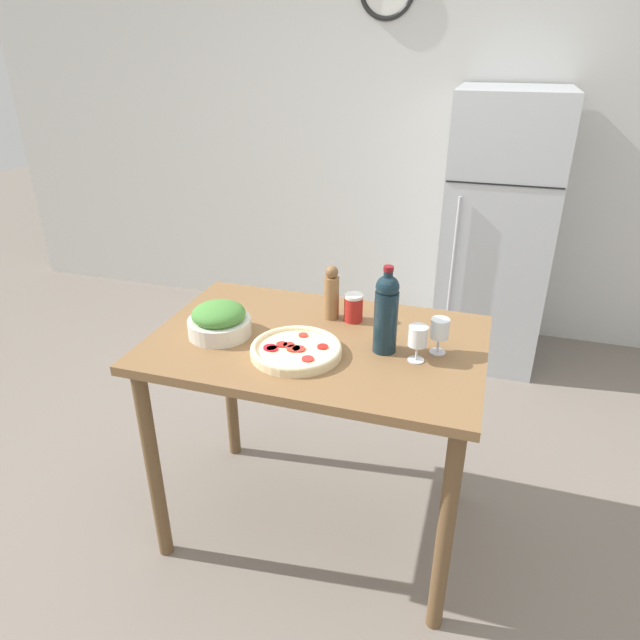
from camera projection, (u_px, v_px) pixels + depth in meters
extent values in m
plane|color=slate|center=(317.00, 522.00, 2.47)|extent=(14.00, 14.00, 0.00)
cube|color=silver|center=(416.00, 138.00, 3.75)|extent=(6.40, 0.06, 2.60)
cube|color=#B7BCC1|center=(497.00, 232.00, 3.47)|extent=(0.62, 0.67, 1.65)
cube|color=black|center=(504.00, 185.00, 3.03)|extent=(0.61, 0.01, 0.01)
cylinder|color=#B2B2B7|center=(453.00, 261.00, 3.27)|extent=(0.02, 0.02, 0.74)
cube|color=brown|center=(317.00, 343.00, 2.08)|extent=(1.20, 0.78, 0.03)
cylinder|color=brown|center=(153.00, 468.00, 2.14)|extent=(0.06, 0.06, 0.86)
cylinder|color=brown|center=(445.00, 535.00, 1.85)|extent=(0.06, 0.06, 0.86)
cylinder|color=brown|center=(230.00, 378.00, 2.71)|extent=(0.06, 0.06, 0.86)
cylinder|color=brown|center=(462.00, 419.00, 2.42)|extent=(0.06, 0.06, 0.86)
cylinder|color=#142833|center=(386.00, 322.00, 1.95)|extent=(0.08, 0.08, 0.22)
sphere|color=#142833|center=(388.00, 287.00, 1.89)|extent=(0.08, 0.08, 0.08)
cylinder|color=#142833|center=(388.00, 279.00, 1.88)|extent=(0.03, 0.03, 0.06)
cylinder|color=maroon|center=(389.00, 269.00, 1.86)|extent=(0.03, 0.03, 0.02)
cylinder|color=silver|center=(416.00, 360.00, 1.94)|extent=(0.06, 0.06, 0.00)
cylinder|color=silver|center=(417.00, 352.00, 1.92)|extent=(0.01, 0.01, 0.06)
cylinder|color=white|center=(418.00, 336.00, 1.90)|extent=(0.07, 0.07, 0.07)
cylinder|color=maroon|center=(417.00, 342.00, 1.91)|extent=(0.06, 0.06, 0.02)
cylinder|color=silver|center=(437.00, 352.00, 1.99)|extent=(0.06, 0.06, 0.00)
cylinder|color=silver|center=(438.00, 344.00, 1.97)|extent=(0.01, 0.01, 0.06)
cylinder|color=white|center=(440.00, 328.00, 1.94)|extent=(0.07, 0.07, 0.07)
cylinder|color=maroon|center=(439.00, 337.00, 1.96)|extent=(0.06, 0.06, 0.00)
cylinder|color=olive|center=(331.00, 298.00, 2.20)|extent=(0.06, 0.06, 0.17)
sphere|color=brown|center=(332.00, 272.00, 2.15)|extent=(0.05, 0.05, 0.05)
cylinder|color=silver|center=(220.00, 327.00, 2.10)|extent=(0.23, 0.23, 0.06)
ellipsoid|color=#478438|center=(219.00, 314.00, 2.07)|extent=(0.20, 0.20, 0.08)
cylinder|color=beige|center=(296.00, 351.00, 1.97)|extent=(0.32, 0.32, 0.02)
torus|color=beige|center=(296.00, 348.00, 1.96)|extent=(0.32, 0.32, 0.02)
cylinder|color=red|center=(308.00, 359.00, 1.89)|extent=(0.04, 0.04, 0.01)
cylinder|color=red|center=(303.00, 335.00, 2.05)|extent=(0.03, 0.03, 0.01)
cylinder|color=red|center=(270.00, 348.00, 1.96)|extent=(0.05, 0.05, 0.01)
cylinder|color=red|center=(289.00, 345.00, 1.98)|extent=(0.04, 0.04, 0.01)
cylinder|color=red|center=(323.00, 347.00, 1.97)|extent=(0.04, 0.04, 0.01)
cylinder|color=red|center=(282.00, 344.00, 1.98)|extent=(0.04, 0.04, 0.01)
cylinder|color=red|center=(272.00, 349.00, 1.96)|extent=(0.04, 0.04, 0.01)
cylinder|color=red|center=(299.00, 349.00, 1.95)|extent=(0.04, 0.04, 0.01)
cylinder|color=red|center=(293.00, 349.00, 1.96)|extent=(0.05, 0.05, 0.01)
cylinder|color=#B2231E|center=(353.00, 309.00, 2.19)|extent=(0.07, 0.07, 0.10)
cylinder|color=white|center=(354.00, 296.00, 2.17)|extent=(0.07, 0.07, 0.01)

